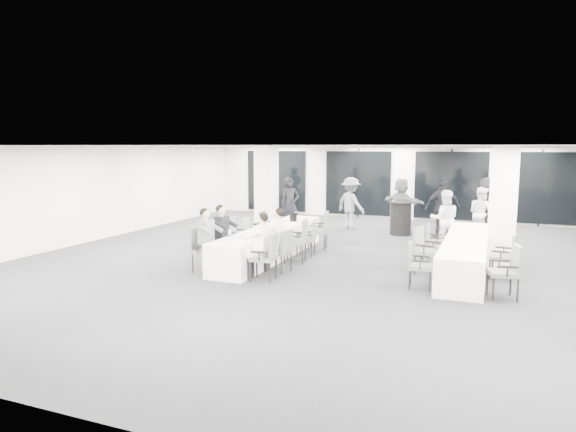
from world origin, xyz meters
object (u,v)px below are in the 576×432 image
object	(u,v)px
chair_main_right_second	(282,248)
standing_guest_d	(443,204)
cocktail_table	(401,218)
chair_main_right_fourth	(309,236)
chair_main_left_far	(267,225)
chair_main_left_near	(202,247)
chair_main_left_second	(218,241)
chair_main_right_mid	(299,238)
chair_side_left_mid	(425,247)
chair_side_right_near	(508,268)
chair_main_left_fourth	(250,232)
standing_guest_g	(263,191)
standing_guest_c	(351,200)
standing_guest_h	(481,210)
ice_bucket_far	(293,217)
banquet_table_main	(270,243)
chair_side_right_far	(505,242)
chair_main_right_near	(267,254)
banquet_table_side	(466,254)
standing_guest_a	(290,201)
chair_side_right_mid	(507,254)
chair_main_right_far	(321,228)
ice_bucket_near	(258,228)
standing_guest_b	(445,215)
standing_guest_f	(401,200)
standing_guest_e	(487,204)
chair_main_left_mid	(235,235)
chair_side_left_near	(416,262)
chair_side_left_far	(433,239)

from	to	relation	value
chair_main_right_second	standing_guest_d	size ratio (longest dim) A/B	0.45
cocktail_table	chair_main_right_fourth	bearing A→B (deg)	-111.56
chair_main_left_far	chair_main_left_near	bearing A→B (deg)	-1.20
chair_main_left_second	chair_main_right_mid	distance (m)	1.93
chair_side_left_mid	chair_side_right_near	size ratio (longest dim) A/B	1.01
chair_main_left_fourth	standing_guest_g	bearing A→B (deg)	-161.35
standing_guest_c	standing_guest_h	bearing A→B (deg)	-157.18
cocktail_table	ice_bucket_far	size ratio (longest dim) A/B	4.54
banquet_table_main	chair_main_right_fourth	bearing A→B (deg)	34.48
chair_main_right_fourth	chair_side_left_mid	distance (m)	3.06
chair_main_right_fourth	chair_side_right_far	world-z (taller)	chair_side_right_far
chair_main_right_near	banquet_table_main	bearing A→B (deg)	15.41
chair_main_left_near	chair_side_left_mid	distance (m)	4.94
banquet_table_main	banquet_table_side	size ratio (longest dim) A/B	1.00
chair_main_right_fourth	standing_guest_d	bearing A→B (deg)	-45.36
cocktail_table	standing_guest_a	bearing A→B (deg)	-166.44
banquet_table_main	chair_side_right_far	bearing A→B (deg)	13.86
banquet_table_main	chair_side_right_near	xyz separation A→B (m)	(5.47, -1.56, 0.20)
chair_main_left_second	chair_side_right_mid	xyz separation A→B (m)	(6.30, 1.07, -0.02)
chair_main_left_fourth	chair_main_right_far	size ratio (longest dim) A/B	0.87
ice_bucket_near	banquet_table_side	bearing A→B (deg)	14.57
standing_guest_b	standing_guest_f	distance (m)	3.24
chair_main_right_mid	ice_bucket_far	world-z (taller)	chair_main_right_mid
chair_side_right_mid	standing_guest_b	bearing A→B (deg)	34.20
ice_bucket_far	standing_guest_b	bearing A→B (deg)	22.23
chair_side_right_near	standing_guest_e	xyz separation A→B (m)	(-0.49, 6.74, 0.47)
banquet_table_main	ice_bucket_far	bearing A→B (deg)	86.44
chair_side_right_far	standing_guest_c	bearing A→B (deg)	50.79
banquet_table_main	chair_main_left_mid	bearing A→B (deg)	-161.21
chair_main_left_far	chair_side_left_near	distance (m)	5.58
ice_bucket_far	chair_main_left_second	bearing A→B (deg)	-110.02
chair_side_left_far	standing_guest_b	world-z (taller)	standing_guest_b
standing_guest_a	chair_main_right_fourth	bearing A→B (deg)	-105.32
chair_side_left_far	ice_bucket_near	world-z (taller)	ice_bucket_near
chair_main_left_near	chair_main_right_near	xyz separation A→B (m)	(1.67, -0.19, 0.01)
chair_main_right_near	chair_side_left_near	size ratio (longest dim) A/B	1.10
chair_side_right_near	standing_guest_f	size ratio (longest dim) A/B	0.51
standing_guest_d	ice_bucket_far	bearing A→B (deg)	15.00
chair_main_left_near	standing_guest_d	distance (m)	7.78
chair_main_right_fourth	standing_guest_b	size ratio (longest dim) A/B	0.49
standing_guest_b	standing_guest_d	xyz separation A→B (m)	(-0.19, 1.47, 0.14)
chair_main_left_far	standing_guest_c	distance (m)	3.92
chair_main_left_far	ice_bucket_near	xyz separation A→B (m)	(0.87, -2.41, 0.33)
chair_main_left_second	chair_side_right_mid	bearing A→B (deg)	104.28
chair_side_right_near	chair_side_right_far	size ratio (longest dim) A/B	1.03
chair_main_left_mid	chair_side_right_near	world-z (taller)	chair_main_left_mid
chair_main_left_mid	standing_guest_d	world-z (taller)	standing_guest_d
banquet_table_main	standing_guest_b	xyz separation A→B (m)	(3.93, 2.95, 0.54)
chair_main_right_far	standing_guest_h	world-z (taller)	standing_guest_h
chair_main_left_mid	chair_side_left_mid	distance (m)	4.64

